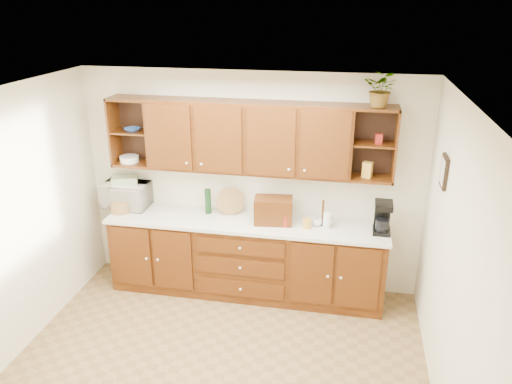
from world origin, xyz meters
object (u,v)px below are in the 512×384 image
at_px(microwave, 126,195).
at_px(potted_plant, 382,89).
at_px(bread_box, 273,210).
at_px(coffee_maker, 383,217).

height_order(microwave, potted_plant, potted_plant).
bearing_deg(potted_plant, microwave, 179.23).
xyz_separation_m(microwave, bread_box, (1.84, -0.12, -0.00)).
xyz_separation_m(microwave, potted_plant, (2.91, -0.04, 1.38)).
relative_size(microwave, bread_box, 1.29).
bearing_deg(potted_plant, bread_box, -175.67).
xyz_separation_m(coffee_maker, potted_plant, (-0.13, 0.09, 1.37)).
bearing_deg(coffee_maker, potted_plant, 146.75).
distance_m(microwave, potted_plant, 3.22).
height_order(microwave, coffee_maker, coffee_maker).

